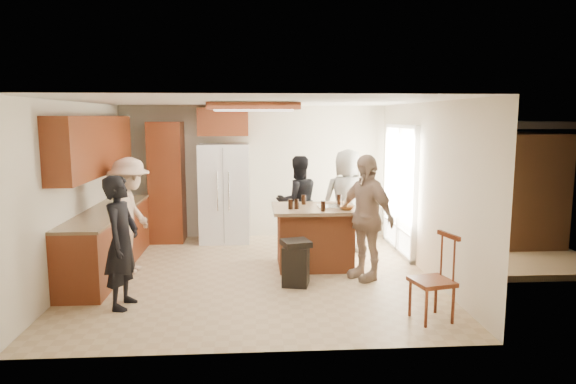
{
  "coord_description": "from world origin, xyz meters",
  "views": [
    {
      "loc": [
        -0.0,
        -7.26,
        2.29
      ],
      "look_at": [
        0.51,
        0.48,
        1.15
      ],
      "focal_mm": 32.0,
      "sensor_mm": 36.0,
      "label": 1
    }
  ],
  "objects": [
    {
      "name": "kitchen_island",
      "position": [
        0.91,
        0.38,
        0.47
      ],
      "size": [
        1.28,
        1.03,
        0.93
      ],
      "color": "#A9512B",
      "rests_on": "ground"
    },
    {
      "name": "person_side_right",
      "position": [
        1.56,
        -0.25,
        0.89
      ],
      "size": [
        0.98,
        1.17,
        1.78
      ],
      "primitive_type": "imported",
      "rotation": [
        0.0,
        0.0,
        -1.04
      ],
      "color": "tan",
      "rests_on": "ground"
    },
    {
      "name": "room_shell",
      "position": [
        4.37,
        1.64,
        0.87
      ],
      "size": [
        8.0,
        5.2,
        5.0
      ],
      "color": "tan",
      "rests_on": "ground"
    },
    {
      "name": "spindle_chair",
      "position": [
        2.01,
        -1.81,
        0.45
      ],
      "size": [
        0.5,
        0.5,
        0.99
      ],
      "color": "maroon",
      "rests_on": "ground"
    },
    {
      "name": "back_wall_units",
      "position": [
        -1.33,
        2.2,
        1.38
      ],
      "size": [
        1.8,
        0.6,
        2.45
      ],
      "color": "maroon",
      "rests_on": "ground"
    },
    {
      "name": "person_front_left",
      "position": [
        -1.6,
        -1.16,
        0.8
      ],
      "size": [
        0.51,
        0.64,
        1.61
      ],
      "primitive_type": "imported",
      "rotation": [
        0.0,
        0.0,
        1.43
      ],
      "color": "black",
      "rests_on": "ground"
    },
    {
      "name": "island_items",
      "position": [
        1.09,
        0.28,
        0.97
      ],
      "size": [
        0.99,
        0.67,
        0.15
      ],
      "color": "silver",
      "rests_on": "kitchen_island"
    },
    {
      "name": "trash_bin",
      "position": [
        0.55,
        -0.5,
        0.32
      ],
      "size": [
        0.44,
        0.44,
        0.63
      ],
      "color": "black",
      "rests_on": "ground"
    },
    {
      "name": "person_counter",
      "position": [
        -1.83,
        0.29,
        0.85
      ],
      "size": [
        0.65,
        1.16,
        1.71
      ],
      "primitive_type": "imported",
      "rotation": [
        0.0,
        0.0,
        1.44
      ],
      "color": "tan",
      "rests_on": "ground"
    },
    {
      "name": "left_cabinetry",
      "position": [
        -2.24,
        0.4,
        0.96
      ],
      "size": [
        0.64,
        3.0,
        2.3
      ],
      "color": "maroon",
      "rests_on": "ground"
    },
    {
      "name": "person_behind_left",
      "position": [
        0.76,
        1.64,
        0.81
      ],
      "size": [
        0.88,
        0.67,
        1.62
      ],
      "primitive_type": "imported",
      "rotation": [
        0.0,
        0.0,
        3.39
      ],
      "color": "black",
      "rests_on": "ground"
    },
    {
      "name": "refrigerator",
      "position": [
        -0.55,
        2.12,
        0.9
      ],
      "size": [
        0.9,
        0.76,
        1.8
      ],
      "color": "white",
      "rests_on": "ground"
    },
    {
      "name": "person_behind_right",
      "position": [
        1.57,
        1.27,
        0.88
      ],
      "size": [
        0.87,
        0.57,
        1.76
      ],
      "primitive_type": "imported",
      "rotation": [
        0.0,
        0.0,
        3.16
      ],
      "color": "gray",
      "rests_on": "ground"
    }
  ]
}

